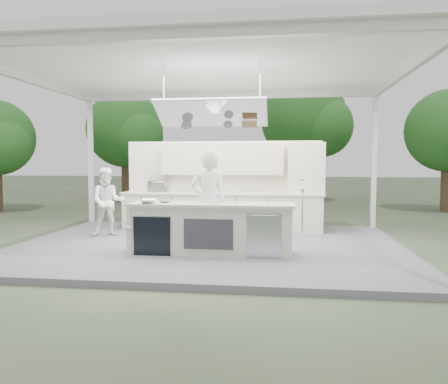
# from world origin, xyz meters

# --- Properties ---
(ground) EXTENTS (90.00, 90.00, 0.00)m
(ground) POSITION_xyz_m (0.00, 0.00, 0.00)
(ground) COLOR #4B583C
(ground) RESTS_ON ground
(stage_deck) EXTENTS (8.00, 6.00, 0.12)m
(stage_deck) POSITION_xyz_m (0.00, 0.00, 0.06)
(stage_deck) COLOR slate
(stage_deck) RESTS_ON ground
(tent) EXTENTS (8.20, 6.20, 3.86)m
(tent) POSITION_xyz_m (0.00, -0.01, 3.71)
(tent) COLOR white
(tent) RESTS_ON ground
(demo_island) EXTENTS (3.10, 0.79, 0.95)m
(demo_island) POSITION_xyz_m (0.18, -0.91, 0.60)
(demo_island) COLOR beige
(demo_island) RESTS_ON stage_deck
(back_counter) EXTENTS (5.08, 0.72, 0.95)m
(back_counter) POSITION_xyz_m (0.00, 1.90, 0.60)
(back_counter) COLOR beige
(back_counter) RESTS_ON stage_deck
(back_wall_unit) EXTENTS (5.05, 0.48, 2.25)m
(back_wall_unit) POSITION_xyz_m (0.44, 2.11, 1.57)
(back_wall_unit) COLOR beige
(back_wall_unit) RESTS_ON stage_deck
(tree_cluster) EXTENTS (19.55, 9.40, 5.85)m
(tree_cluster) POSITION_xyz_m (-0.16, 9.77, 3.29)
(tree_cluster) COLOR #4C3726
(tree_cluster) RESTS_ON ground
(head_chef) EXTENTS (0.80, 0.63, 1.93)m
(head_chef) POSITION_xyz_m (0.11, -0.70, 1.08)
(head_chef) COLOR white
(head_chef) RESTS_ON stage_deck
(sous_chef) EXTENTS (0.93, 0.84, 1.59)m
(sous_chef) POSITION_xyz_m (-2.50, 0.70, 0.91)
(sous_chef) COLOR white
(sous_chef) RESTS_ON stage_deck
(toaster_oven) EXTENTS (0.57, 0.48, 0.27)m
(toaster_oven) POSITION_xyz_m (-1.72, 2.08, 1.20)
(toaster_oven) COLOR silver
(toaster_oven) RESTS_ON back_counter
(bowl_large) EXTENTS (0.32, 0.32, 0.08)m
(bowl_large) POSITION_xyz_m (-0.97, -1.09, 1.11)
(bowl_large) COLOR silver
(bowl_large) RESTS_ON demo_island
(bowl_small) EXTENTS (0.28, 0.28, 0.08)m
(bowl_small) POSITION_xyz_m (-0.71, -0.87, 1.11)
(bowl_small) COLOR #AFB2B6
(bowl_small) RESTS_ON demo_island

